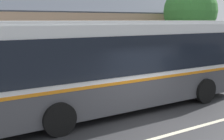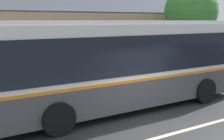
{
  "view_description": "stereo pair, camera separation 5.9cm",
  "coord_description": "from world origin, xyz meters",
  "px_view_note": "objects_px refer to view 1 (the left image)",
  "views": [
    {
      "loc": [
        -5.57,
        -5.77,
        3.32
      ],
      "look_at": [
        0.13,
        3.68,
        1.34
      ],
      "focal_mm": 45.0,
      "sensor_mm": 36.0,
      "label": 1
    },
    {
      "loc": [
        -5.52,
        -5.8,
        3.32
      ],
      "look_at": [
        0.13,
        3.68,
        1.34
      ],
      "focal_mm": 45.0,
      "sensor_mm": 36.0,
      "label": 2
    }
  ],
  "objects_px": {
    "bench_down_street": "(10,92)",
    "street_tree_primary": "(190,13)",
    "bus_stop_sign": "(186,52)",
    "transit_bus": "(120,62)"
  },
  "relations": [
    {
      "from": "bench_down_street",
      "to": "bus_stop_sign",
      "type": "xyz_separation_m",
      "value": [
        9.04,
        -0.32,
        1.07
      ]
    },
    {
      "from": "bench_down_street",
      "to": "street_tree_primary",
      "type": "distance_m",
      "value": 11.67
    },
    {
      "from": "transit_bus",
      "to": "bench_down_street",
      "type": "distance_m",
      "value": 4.44
    },
    {
      "from": "transit_bus",
      "to": "bench_down_street",
      "type": "relative_size",
      "value": 5.98
    },
    {
      "from": "bus_stop_sign",
      "to": "bench_down_street",
      "type": "bearing_deg",
      "value": 177.94
    },
    {
      "from": "transit_bus",
      "to": "bus_stop_sign",
      "type": "xyz_separation_m",
      "value": [
        5.51,
        2.09,
        -0.12
      ]
    },
    {
      "from": "transit_bus",
      "to": "street_tree_primary",
      "type": "xyz_separation_m",
      "value": [
        7.61,
        3.9,
        1.95
      ]
    },
    {
      "from": "transit_bus",
      "to": "bench_down_street",
      "type": "xyz_separation_m",
      "value": [
        -3.53,
        2.42,
        -1.19
      ]
    },
    {
      "from": "transit_bus",
      "to": "bus_stop_sign",
      "type": "relative_size",
      "value": 4.47
    },
    {
      "from": "street_tree_primary",
      "to": "transit_bus",
      "type": "bearing_deg",
      "value": -152.86
    }
  ]
}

